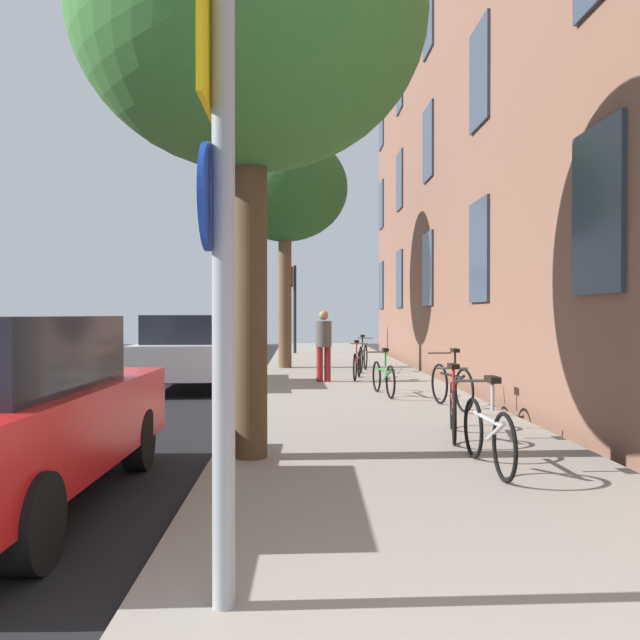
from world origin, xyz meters
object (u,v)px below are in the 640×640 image
tree_far (285,190)px  bicycle_3 (383,377)px  sign_post (219,239)px  tree_near (250,20)px  traffic_light (292,293)px  car_1 (186,351)px  bicycle_4 (357,364)px  bicycle_5 (363,357)px  bicycle_0 (488,433)px  bicycle_1 (453,408)px  pedestrian_0 (324,341)px  bicycle_2 (451,385)px

tree_far → bicycle_3: 8.27m
sign_post → bicycle_3: (2.01, 8.84, -1.57)m
tree_near → tree_far: (0.12, 11.74, 0.45)m
traffic_light → car_1: bearing=-101.2°
bicycle_3 → bicycle_4: 3.05m
tree_near → bicycle_3: size_ratio=3.77×
bicycle_4 → bicycle_5: (0.35, 2.12, 0.03)m
tree_near → bicycle_0: 4.94m
bicycle_3 → bicycle_1: bearing=-85.6°
bicycle_1 → sign_post: bearing=-116.7°
traffic_light → car_1: (-2.23, -11.24, -1.65)m
pedestrian_0 → tree_near: bearing=-97.9°
bicycle_1 → bicycle_5: 9.35m
bicycle_2 → bicycle_5: bearing=96.3°
sign_post → bicycle_2: 7.84m
sign_post → traffic_light: size_ratio=0.96×
tree_near → bicycle_2: tree_near is taller
sign_post → bicycle_0: bearing=52.3°
sign_post → tree_near: tree_near is taller
car_1 → bicycle_2: bearing=-38.2°
traffic_light → bicycle_0: bearing=-83.7°
bicycle_4 → bicycle_0: bearing=-86.9°
sign_post → bicycle_0: 4.03m
tree_far → bicycle_3: size_ratio=4.00×
bicycle_4 → traffic_light: bearing=98.9°
bicycle_3 → bicycle_5: (0.13, 5.16, 0.04)m
tree_far → bicycle_5: bearing=-31.7°
traffic_light → bicycle_1: traffic_light is taller
traffic_light → bicycle_2: size_ratio=2.07×
traffic_light → bicycle_0: traffic_light is taller
bicycle_0 → car_1: car_1 is taller
bicycle_2 → bicycle_5: 6.91m
car_1 → bicycle_3: bearing=-28.3°
bicycle_4 → car_1: bearing=-167.7°
bicycle_0 → tree_near: bearing=165.2°
bicycle_1 → bicycle_5: bearing=91.2°
bicycle_4 → bicycle_3: bearing=-85.8°
tree_near → pedestrian_0: tree_near is taller
tree_near → bicycle_2: bearing=49.9°
bicycle_1 → pedestrian_0: (-1.36, 6.72, 0.56)m
traffic_light → bicycle_3: size_ratio=2.07×
bicycle_0 → bicycle_5: bearing=90.7°
traffic_light → pedestrian_0: (0.82, -10.91, -1.45)m
tree_far → bicycle_0: tree_far is taller
tree_far → tree_near: bearing=-90.6°
car_1 → bicycle_0: bearing=-61.8°
tree_far → bicycle_4: (1.77, -3.42, -4.74)m
bicycle_0 → bicycle_3: (-0.26, 5.90, -0.01)m
tree_far → bicycle_1: size_ratio=3.99×
bicycle_0 → bicycle_4: (-0.49, 8.94, -0.00)m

